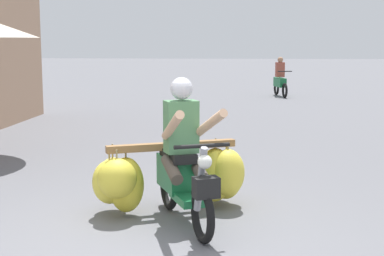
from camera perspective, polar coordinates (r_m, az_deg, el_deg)
ground_plane at (r=5.46m, az=-4.28°, el=-12.41°), size 120.00×120.00×0.00m
motorbike_main_loaded at (r=6.55m, az=-1.54°, el=-4.48°), size 1.83×1.99×1.58m
motorbike_distant_ahead_left at (r=20.83m, az=8.69°, el=4.67°), size 0.58×1.60×1.40m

